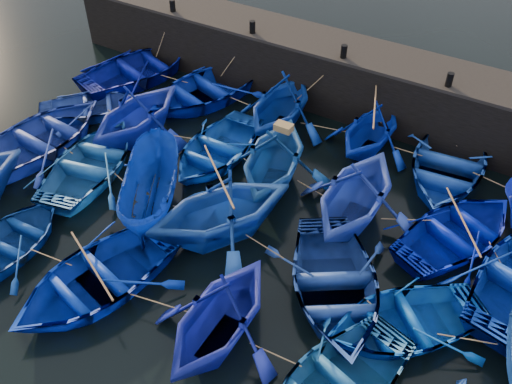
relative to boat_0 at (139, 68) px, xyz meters
The scene contains 30 objects.
ground 11.68m from the boat_0, 41.67° to the right, with size 120.00×120.00×0.00m, color black.
quay_wall 9.16m from the boat_0, 17.48° to the left, with size 26.00×2.50×2.50m, color black.
quay_top 9.35m from the boat_0, 17.48° to the left, with size 26.00×2.50×0.12m, color black.
bollard_0 3.03m from the boat_0, 68.85° to the left, with size 0.24×0.24×0.50m, color black.
bollard_1 5.56m from the boat_0, 21.37° to the left, with size 0.24×0.24×0.50m, color black.
bollard_2 9.20m from the boat_0, 11.95° to the left, with size 0.24×0.24×0.50m, color black.
bollard_3 13.05m from the boat_0, ahead, with size 0.24×0.24×0.50m, color black.
boat_0 is the anchor object (origin of this frame).
boat_1 3.46m from the boat_0, ahead, with size 3.92×5.47×1.14m, color #0622AA.
boat_2 7.16m from the boat_0, ahead, with size 3.80×4.40×2.32m, color #093095.
boat_3 10.72m from the boat_0, ahead, with size 3.31×3.84×2.02m, color #0628D1.
boat_4 13.62m from the boat_0, ahead, with size 3.86×5.39×1.12m, color #153FA3.
boat_6 3.21m from the boat_0, 86.60° to the right, with size 2.93×4.10×0.85m, color #254295.
boat_7 4.50m from the boat_0, 50.27° to the right, with size 3.87×4.49×2.36m, color #13279B.
boat_8 6.80m from the boat_0, 26.39° to the right, with size 3.32×4.64×0.96m, color #0C45BE.
boat_9 9.22m from the boat_0, 20.28° to the right, with size 3.95×4.58×2.41m, color navy.
boat_10 12.27m from the boat_0, 16.49° to the right, with size 4.06×4.70×2.48m, color #233EB8.
boat_11 15.17m from the boat_0, 10.45° to the right, with size 3.35×4.69×0.97m, color #0011A7.
boat_13 5.84m from the boat_0, 87.78° to the right, with size 3.94×5.51×1.14m, color navy.
boat_14 6.63m from the boat_0, 64.82° to the right, with size 3.58×5.01×1.04m, color #1E5DAB.
boat_15 8.59m from the boat_0, 47.76° to the right, with size 1.72×4.56×1.76m, color #09319A.
boat_16 10.56m from the boat_0, 36.45° to the right, with size 4.10×4.76×2.50m, color #1644A0.
boat_17 14.16m from the boat_0, 27.96° to the right, with size 3.70×5.17×1.07m, color navy.
boat_18 16.07m from the boat_0, 24.85° to the right, with size 3.24×4.53×0.94m, color blue.
boat_21 10.59m from the boat_0, 71.78° to the right, with size 2.94×4.11×0.85m, color navy.
boat_22 11.89m from the boat_0, 56.29° to the right, with size 3.73×5.22×1.08m, color #0225A4.
boat_23 14.21m from the boat_0, 41.87° to the right, with size 3.65×4.24×2.23m, color #131F9D.
wooden_crate 9.68m from the boat_0, 19.65° to the right, with size 0.57×0.37×0.23m, color olive.
mooring_ropes 9.30m from the boat_0, 16.69° to the right, with size 17.49×11.84×2.10m.
loose_oars 11.24m from the boat_0, 24.59° to the right, with size 10.58×12.25×1.59m.
Camera 1 is at (7.16, -8.77, 13.02)m, focal length 40.00 mm.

